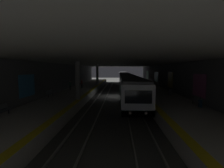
{
  "coord_description": "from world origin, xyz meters",
  "views": [
    {
      "loc": [
        -27.08,
        -0.59,
        4.69
      ],
      "look_at": [
        9.75,
        1.0,
        1.24
      ],
      "focal_mm": 25.43,
      "sensor_mm": 36.0,
      "label": 1
    }
  ],
  "objects_px": {
    "metro_train": "(125,80)",
    "bench_left_near": "(197,100)",
    "person_walking_mid": "(82,83)",
    "suitcase_rolling": "(200,103)",
    "bench_right_mid": "(50,93)",
    "bench_right_far": "(81,82)",
    "person_waiting_near": "(70,85)",
    "pillar_far": "(97,75)",
    "bench_right_near": "(1,109)",
    "pillar_near": "(78,81)",
    "bench_left_far": "(149,81)",
    "trash_bin": "(170,92)",
    "bench_left_mid": "(157,84)",
    "backpack_on_floor": "(148,85)"
  },
  "relations": [
    {
      "from": "bench_right_far",
      "to": "person_waiting_near",
      "type": "distance_m",
      "value": 10.73
    },
    {
      "from": "metro_train",
      "to": "person_waiting_near",
      "type": "distance_m",
      "value": 16.18
    },
    {
      "from": "bench_right_near",
      "to": "bench_left_near",
      "type": "bearing_deg",
      "value": -75.13
    },
    {
      "from": "bench_right_near",
      "to": "bench_right_mid",
      "type": "distance_m",
      "value": 8.76
    },
    {
      "from": "person_waiting_near",
      "to": "suitcase_rolling",
      "type": "relative_size",
      "value": 1.61
    },
    {
      "from": "bench_right_mid",
      "to": "trash_bin",
      "type": "xyz_separation_m",
      "value": [
        2.01,
        -16.33,
        -0.1
      ]
    },
    {
      "from": "pillar_far",
      "to": "bench_left_near",
      "type": "height_order",
      "value": "pillar_far"
    },
    {
      "from": "person_walking_mid",
      "to": "bench_right_near",
      "type": "bearing_deg",
      "value": 174.01
    },
    {
      "from": "pillar_near",
      "to": "bench_right_mid",
      "type": "relative_size",
      "value": 2.68
    },
    {
      "from": "pillar_far",
      "to": "metro_train",
      "type": "height_order",
      "value": "pillar_far"
    },
    {
      "from": "pillar_far",
      "to": "person_waiting_near",
      "type": "xyz_separation_m",
      "value": [
        -9.32,
        3.48,
        -1.39
      ]
    },
    {
      "from": "trash_bin",
      "to": "bench_right_far",
      "type": "bearing_deg",
      "value": 47.12
    },
    {
      "from": "bench_left_far",
      "to": "bench_left_mid",
      "type": "bearing_deg",
      "value": 180.0
    },
    {
      "from": "metro_train",
      "to": "bench_right_near",
      "type": "height_order",
      "value": "metro_train"
    },
    {
      "from": "bench_left_mid",
      "to": "trash_bin",
      "type": "bearing_deg",
      "value": 176.03
    },
    {
      "from": "person_waiting_near",
      "to": "trash_bin",
      "type": "relative_size",
      "value": 1.92
    },
    {
      "from": "person_walking_mid",
      "to": "suitcase_rolling",
      "type": "bearing_deg",
      "value": -134.79
    },
    {
      "from": "bench_right_near",
      "to": "suitcase_rolling",
      "type": "relative_size",
      "value": 1.68
    },
    {
      "from": "bench_left_far",
      "to": "pillar_near",
      "type": "bearing_deg",
      "value": 151.43
    },
    {
      "from": "person_walking_mid",
      "to": "trash_bin",
      "type": "relative_size",
      "value": 1.99
    },
    {
      "from": "bench_right_mid",
      "to": "bench_right_near",
      "type": "bearing_deg",
      "value": 180.0
    },
    {
      "from": "bench_left_near",
      "to": "bench_right_near",
      "type": "bearing_deg",
      "value": 104.87
    },
    {
      "from": "bench_right_mid",
      "to": "bench_right_far",
      "type": "xyz_separation_m",
      "value": [
        17.18,
        0.0,
        0.0
      ]
    },
    {
      "from": "bench_right_near",
      "to": "trash_bin",
      "type": "xyz_separation_m",
      "value": [
        10.77,
        -16.33,
        -0.1
      ]
    },
    {
      "from": "person_walking_mid",
      "to": "pillar_far",
      "type": "bearing_deg",
      "value": -20.49
    },
    {
      "from": "metro_train",
      "to": "bench_left_mid",
      "type": "height_order",
      "value": "metro_train"
    },
    {
      "from": "bench_right_near",
      "to": "bench_right_far",
      "type": "height_order",
      "value": "same"
    },
    {
      "from": "bench_left_far",
      "to": "bench_right_near",
      "type": "xyz_separation_m",
      "value": [
        -30.7,
        17.07,
        0.0
      ]
    },
    {
      "from": "bench_right_mid",
      "to": "metro_train",
      "type": "bearing_deg",
      "value": -29.24
    },
    {
      "from": "bench_right_near",
      "to": "pillar_near",
      "type": "bearing_deg",
      "value": -30.73
    },
    {
      "from": "metro_train",
      "to": "bench_right_mid",
      "type": "bearing_deg",
      "value": 150.76
    },
    {
      "from": "bench_right_near",
      "to": "trash_bin",
      "type": "height_order",
      "value": "bench_right_near"
    },
    {
      "from": "person_walking_mid",
      "to": "backpack_on_floor",
      "type": "xyz_separation_m",
      "value": [
        4.82,
        -13.59,
        -0.72
      ]
    },
    {
      "from": "metro_train",
      "to": "backpack_on_floor",
      "type": "xyz_separation_m",
      "value": [
        -4.55,
        -4.8,
        -0.77
      ]
    },
    {
      "from": "bench_left_near",
      "to": "person_waiting_near",
      "type": "xyz_separation_m",
      "value": [
        10.71,
        16.37,
        0.36
      ]
    },
    {
      "from": "metro_train",
      "to": "person_waiting_near",
      "type": "xyz_separation_m",
      "value": [
        -12.7,
        10.03,
        -0.09
      ]
    },
    {
      "from": "bench_left_mid",
      "to": "bench_right_far",
      "type": "distance_m",
      "value": 17.67
    },
    {
      "from": "person_walking_mid",
      "to": "trash_bin",
      "type": "bearing_deg",
      "value": -118.47
    },
    {
      "from": "pillar_far",
      "to": "bench_left_mid",
      "type": "height_order",
      "value": "pillar_far"
    },
    {
      "from": "bench_left_near",
      "to": "bench_right_mid",
      "type": "height_order",
      "value": "same"
    },
    {
      "from": "metro_train",
      "to": "bench_left_far",
      "type": "bearing_deg",
      "value": -66.44
    },
    {
      "from": "pillar_far",
      "to": "suitcase_rolling",
      "type": "distance_m",
      "value": 24.57
    },
    {
      "from": "bench_right_mid",
      "to": "bench_right_far",
      "type": "bearing_deg",
      "value": 0.0
    },
    {
      "from": "bench_left_far",
      "to": "suitcase_rolling",
      "type": "relative_size",
      "value": 1.68
    },
    {
      "from": "metro_train",
      "to": "bench_left_near",
      "type": "bearing_deg",
      "value": -164.86
    },
    {
      "from": "bench_left_far",
      "to": "trash_bin",
      "type": "height_order",
      "value": "bench_left_far"
    },
    {
      "from": "metro_train",
      "to": "person_walking_mid",
      "type": "bearing_deg",
      "value": 136.84
    },
    {
      "from": "pillar_near",
      "to": "person_walking_mid",
      "type": "bearing_deg",
      "value": 10.98
    },
    {
      "from": "bench_right_near",
      "to": "backpack_on_floor",
      "type": "height_order",
      "value": "bench_right_near"
    },
    {
      "from": "pillar_far",
      "to": "bench_right_mid",
      "type": "height_order",
      "value": "pillar_far"
    }
  ]
}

